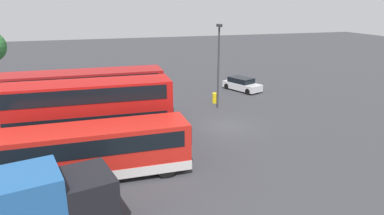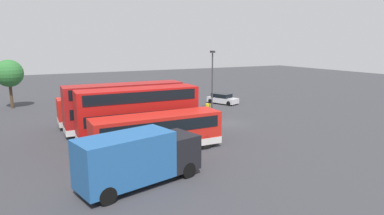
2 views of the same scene
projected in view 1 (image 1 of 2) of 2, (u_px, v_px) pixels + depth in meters
name	position (u px, v px, depth m)	size (l,w,h in m)	color
ground_plane	(225.00, 127.00, 26.66)	(140.00, 140.00, 0.00)	#38383D
bus_single_deck_near_end	(96.00, 150.00, 18.53)	(2.66, 10.20, 2.95)	red
bus_double_decker_second	(89.00, 114.00, 21.78)	(2.82, 10.52, 4.55)	#B71411
bus_double_decker_third	(86.00, 100.00, 25.00)	(2.71, 11.26, 4.55)	#A51919
bus_single_deck_fourth	(83.00, 98.00, 28.42)	(2.80, 11.07, 2.95)	red
box_truck_blue	(9.00, 214.00, 12.82)	(4.17, 7.87, 3.20)	#235999
car_hatchback_silver	(242.00, 84.00, 37.26)	(4.64, 3.35, 1.43)	silver
lamp_post_tall	(219.00, 60.00, 30.04)	(0.70, 0.30, 7.48)	#38383D
waste_bin_yellow	(215.00, 98.00, 32.81)	(0.60, 0.60, 0.95)	yellow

